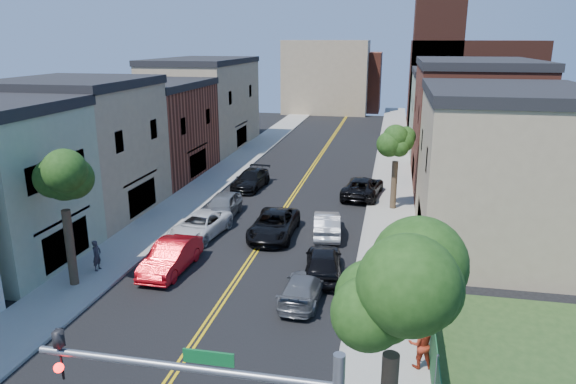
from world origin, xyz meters
The scene contains 28 objects.
sidewalk_left centered at (-7.90, 40.00, 0.07)m, with size 3.20×100.00×0.15m, color gray.
sidewalk_right centered at (7.90, 40.00, 0.07)m, with size 3.20×100.00×0.15m, color gray.
curb_left centered at (-6.15, 40.00, 0.07)m, with size 0.30×100.00×0.15m, color gray.
curb_right centered at (6.15, 40.00, 0.07)m, with size 0.30×100.00×0.15m, color gray.
bldg_left_tan_near centered at (-14.00, 25.00, 4.50)m, with size 9.00×10.00×9.00m, color #998466.
bldg_left_brick centered at (-14.00, 36.00, 4.00)m, with size 9.00×12.00×8.00m, color brown.
bldg_left_tan_far centered at (-14.00, 50.00, 4.75)m, with size 9.00×16.00×9.50m, color #998466.
bldg_right_tan centered at (14.00, 24.00, 4.50)m, with size 9.00×12.00×9.00m, color #998466.
bldg_right_brick centered at (14.00, 38.00, 5.00)m, with size 9.00×14.00×10.00m, color brown.
bldg_right_palegrn centered at (14.00, 52.00, 4.25)m, with size 9.00×12.00×8.50m, color gray.
church centered at (16.33, 67.07, 7.24)m, with size 16.20×14.20×22.60m.
backdrop_left centered at (-4.00, 82.00, 6.00)m, with size 14.00×8.00×12.00m, color #998466.
backdrop_center centered at (0.00, 86.00, 5.00)m, with size 10.00×8.00×10.00m, color brown.
fence_right centered at (9.50, 9.50, 1.10)m, with size 0.04×15.00×1.90m, color #143F1E.
tree_left_mid centered at (-7.88, 14.01, 6.58)m, with size 5.20×5.20×9.29m.
tree_right_corner centered at (7.93, 4.01, 7.31)m, with size 5.80×5.80×10.35m.
tree_right_far centered at (7.92, 30.01, 5.76)m, with size 4.40×4.40×8.03m.
red_sedan centered at (-3.80, 16.72, 0.83)m, with size 1.75×5.01×1.65m, color red.
white_pickup centered at (-4.12, 21.95, 0.74)m, with size 2.47×5.36×1.49m, color silver.
grey_car_left centered at (-3.88, 25.79, 0.85)m, with size 2.01×5.00×1.70m, color slate.
black_car_left centered at (-3.94, 33.54, 0.77)m, with size 2.16×5.31×1.54m, color black.
grey_car_right centered at (3.80, 14.81, 0.66)m, with size 1.84×4.52×1.31m, color #525559.
black_car_right centered at (4.39, 17.75, 0.81)m, with size 1.91×4.74×1.62m, color black.
silver_car_right centered at (3.80, 23.79, 0.77)m, with size 1.64×4.69×1.55m, color #A4A6AB.
dark_car_right_far centered at (5.50, 32.89, 0.81)m, with size 2.70×5.85×1.63m, color black.
black_suv_lane centered at (0.50, 22.93, 0.79)m, with size 2.63×5.71×1.59m, color black.
pedestrian_left centered at (-7.62, 15.76, 0.99)m, with size 0.61×0.40×1.68m, color #292830.
pedestrian_right centered at (9.10, 10.24, 1.13)m, with size 0.96×0.75×1.97m, color #9B2C17.
Camera 1 is at (7.64, -7.77, 12.15)m, focal length 32.75 mm.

